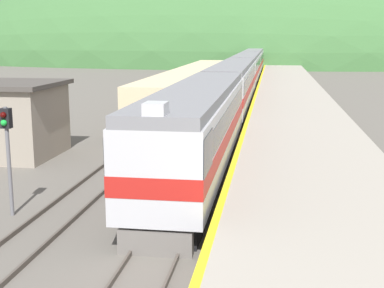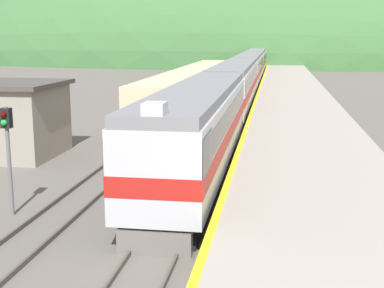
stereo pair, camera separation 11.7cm
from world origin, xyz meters
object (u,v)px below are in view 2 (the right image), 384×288
at_px(carriage_second, 235,85).
at_px(siding_train, 192,87).
at_px(express_train_lead_car, 199,128).
at_px(signal_post_siding, 7,138).
at_px(carriage_fourth, 256,61).
at_px(carriage_third, 249,69).

height_order(carriage_second, siding_train, carriage_second).
bearing_deg(express_train_lead_car, carriage_second, 90.00).
bearing_deg(signal_post_siding, carriage_fourth, 85.50).
xyz_separation_m(express_train_lead_car, carriage_third, (0.00, 45.53, -0.01)).
bearing_deg(carriage_second, siding_train, 146.95).
xyz_separation_m(express_train_lead_car, signal_post_siding, (-5.95, -6.51, 0.56)).
xyz_separation_m(siding_train, signal_post_siding, (-1.73, -31.32, 1.05)).
distance_m(carriage_third, carriage_fourth, 23.47).
distance_m(siding_train, signal_post_siding, 31.39).
distance_m(carriage_third, siding_train, 21.15).
bearing_deg(carriage_third, carriage_second, -90.00).
relative_size(siding_train, signal_post_siding, 9.23).
bearing_deg(siding_train, carriage_third, 78.49).
distance_m(carriage_second, signal_post_siding, 29.19).
xyz_separation_m(carriage_second, carriage_third, (0.00, 23.47, 0.00)).
height_order(carriage_second, carriage_third, same).
bearing_deg(carriage_third, signal_post_siding, -96.52).
bearing_deg(carriage_second, carriage_fourth, 90.00).
height_order(carriage_third, signal_post_siding, carriage_third).
xyz_separation_m(carriage_third, signal_post_siding, (-5.95, -52.04, 0.58)).
height_order(express_train_lead_car, siding_train, express_train_lead_car).
bearing_deg(express_train_lead_car, siding_train, 99.66).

